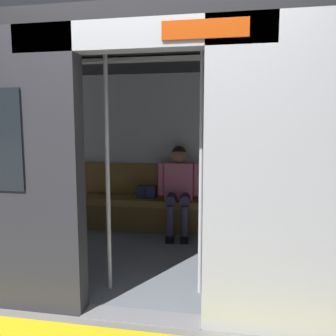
{
  "coord_description": "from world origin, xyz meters",
  "views": [
    {
      "loc": [
        -0.64,
        2.4,
        1.45
      ],
      "look_at": [
        0.02,
        -1.22,
        0.99
      ],
      "focal_mm": 37.17,
      "sensor_mm": 36.0,
      "label": 1
    }
  ],
  "objects_px": {
    "book": "(206,198)",
    "grab_pole_far": "(201,171)",
    "grab_pole_door": "(108,170)",
    "person_seated": "(179,184)",
    "bench_seat": "(182,207)",
    "train_car": "(164,120)",
    "handbag": "(147,192)"
  },
  "relations": [
    {
      "from": "person_seated",
      "to": "grab_pole_door",
      "type": "relative_size",
      "value": 0.55
    },
    {
      "from": "person_seated",
      "to": "grab_pole_far",
      "type": "relative_size",
      "value": 0.55
    },
    {
      "from": "train_car",
      "to": "bench_seat",
      "type": "bearing_deg",
      "value": -93.25
    },
    {
      "from": "grab_pole_door",
      "to": "handbag",
      "type": "bearing_deg",
      "value": -86.73
    },
    {
      "from": "handbag",
      "to": "grab_pole_far",
      "type": "height_order",
      "value": "grab_pole_far"
    },
    {
      "from": "handbag",
      "to": "bench_seat",
      "type": "bearing_deg",
      "value": 176.7
    },
    {
      "from": "bench_seat",
      "to": "grab_pole_door",
      "type": "bearing_deg",
      "value": 77.26
    },
    {
      "from": "train_car",
      "to": "grab_pole_far",
      "type": "bearing_deg",
      "value": 123.28
    },
    {
      "from": "book",
      "to": "handbag",
      "type": "bearing_deg",
      "value": 22.03
    },
    {
      "from": "book",
      "to": "grab_pole_far",
      "type": "bearing_deg",
      "value": 110.55
    },
    {
      "from": "train_car",
      "to": "handbag",
      "type": "relative_size",
      "value": 24.62
    },
    {
      "from": "person_seated",
      "to": "grab_pole_far",
      "type": "distance_m",
      "value": 1.75
    },
    {
      "from": "handbag",
      "to": "grab_pole_door",
      "type": "height_order",
      "value": "grab_pole_door"
    },
    {
      "from": "grab_pole_door",
      "to": "train_car",
      "type": "bearing_deg",
      "value": -114.23
    },
    {
      "from": "person_seated",
      "to": "grab_pole_far",
      "type": "xyz_separation_m",
      "value": [
        -0.44,
        1.64,
        0.4
      ]
    },
    {
      "from": "grab_pole_far",
      "to": "handbag",
      "type": "bearing_deg",
      "value": -62.48
    },
    {
      "from": "grab_pole_door",
      "to": "person_seated",
      "type": "bearing_deg",
      "value": -101.85
    },
    {
      "from": "train_car",
      "to": "person_seated",
      "type": "xyz_separation_m",
      "value": [
        -0.02,
        -0.95,
        -0.83
      ]
    },
    {
      "from": "train_car",
      "to": "book",
      "type": "height_order",
      "value": "train_car"
    },
    {
      "from": "bench_seat",
      "to": "grab_pole_far",
      "type": "relative_size",
      "value": 1.37
    },
    {
      "from": "train_car",
      "to": "person_seated",
      "type": "bearing_deg",
      "value": -91.03
    },
    {
      "from": "bench_seat",
      "to": "handbag",
      "type": "distance_m",
      "value": 0.53
    },
    {
      "from": "book",
      "to": "grab_pole_far",
      "type": "relative_size",
      "value": 0.1
    },
    {
      "from": "handbag",
      "to": "book",
      "type": "bearing_deg",
      "value": -176.1
    },
    {
      "from": "handbag",
      "to": "book",
      "type": "distance_m",
      "value": 0.83
    },
    {
      "from": "bench_seat",
      "to": "book",
      "type": "distance_m",
      "value": 0.35
    },
    {
      "from": "person_seated",
      "to": "grab_pole_door",
      "type": "xyz_separation_m",
      "value": [
        0.36,
        1.71,
        0.4
      ]
    },
    {
      "from": "train_car",
      "to": "grab_pole_door",
      "type": "height_order",
      "value": "train_car"
    },
    {
      "from": "person_seated",
      "to": "grab_pole_far",
      "type": "bearing_deg",
      "value": 104.93
    },
    {
      "from": "bench_seat",
      "to": "handbag",
      "type": "bearing_deg",
      "value": -3.3
    },
    {
      "from": "train_car",
      "to": "person_seated",
      "type": "height_order",
      "value": "train_car"
    },
    {
      "from": "grab_pole_far",
      "to": "book",
      "type": "bearing_deg",
      "value": -87.58
    }
  ]
}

